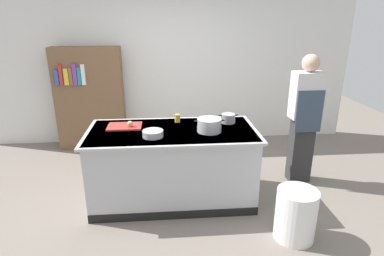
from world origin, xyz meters
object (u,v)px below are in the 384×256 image
object	(u,v)px
sauce_pan	(228,118)
mixing_bowl	(153,134)
trash_bin	(296,214)
juice_cup	(177,118)
onion	(130,124)
stock_pot	(209,125)
bookshelf	(90,99)
person_chef	(304,117)

from	to	relation	value
sauce_pan	mixing_bowl	bearing A→B (deg)	-155.79
sauce_pan	trash_bin	world-z (taller)	sauce_pan
juice_cup	mixing_bowl	bearing A→B (deg)	-120.43
onion	stock_pot	world-z (taller)	stock_pot
onion	sauce_pan	world-z (taller)	sauce_pan
sauce_pan	trash_bin	xyz separation A→B (m)	(0.51, -1.08, -0.69)
onion	stock_pot	distance (m)	0.94
onion	bookshelf	xyz separation A→B (m)	(-0.83, 1.69, -0.10)
onion	sauce_pan	size ratio (longest dim) A/B	0.30
onion	bookshelf	world-z (taller)	bookshelf
trash_bin	bookshelf	size ratio (longest dim) A/B	0.32
mixing_bowl	juice_cup	bearing A→B (deg)	59.57
onion	person_chef	size ratio (longest dim) A/B	0.04
onion	person_chef	distance (m)	2.23
juice_cup	trash_bin	size ratio (longest dim) A/B	0.19
stock_pot	trash_bin	distance (m)	1.31
person_chef	bookshelf	size ratio (longest dim) A/B	1.01
juice_cup	person_chef	distance (m)	1.66
bookshelf	sauce_pan	bearing A→B (deg)	-37.98
stock_pot	mixing_bowl	bearing A→B (deg)	-169.70
onion	juice_cup	bearing A→B (deg)	18.18
onion	bookshelf	distance (m)	1.88
stock_pot	bookshelf	world-z (taller)	bookshelf
onion	trash_bin	bearing A→B (deg)	-29.76
bookshelf	onion	bearing A→B (deg)	-63.77
bookshelf	trash_bin	bearing A→B (deg)	-46.40
stock_pot	mixing_bowl	distance (m)	0.65
mixing_bowl	juice_cup	xyz separation A→B (m)	(0.29, 0.49, 0.01)
trash_bin	mixing_bowl	bearing A→B (deg)	155.00
juice_cup	stock_pot	bearing A→B (deg)	-47.25
sauce_pan	juice_cup	size ratio (longest dim) A/B	2.39
sauce_pan	trash_bin	distance (m)	1.37
onion	sauce_pan	xyz separation A→B (m)	(1.19, 0.10, 0.00)
sauce_pan	juice_cup	xyz separation A→B (m)	(-0.63, 0.08, -0.01)
person_chef	bookshelf	distance (m)	3.39
onion	stock_pot	size ratio (longest dim) A/B	0.21
stock_pot	juice_cup	size ratio (longest dim) A/B	3.44
stock_pot	bookshelf	size ratio (longest dim) A/B	0.20
onion	mixing_bowl	world-z (taller)	onion
sauce_pan	juice_cup	bearing A→B (deg)	172.61
mixing_bowl	trash_bin	xyz separation A→B (m)	(1.42, -0.66, -0.67)
juice_cup	trash_bin	bearing A→B (deg)	-45.62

